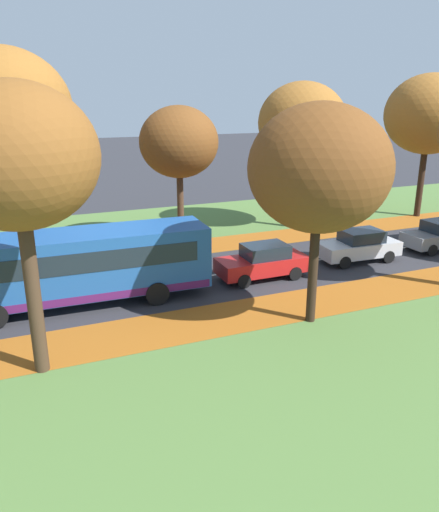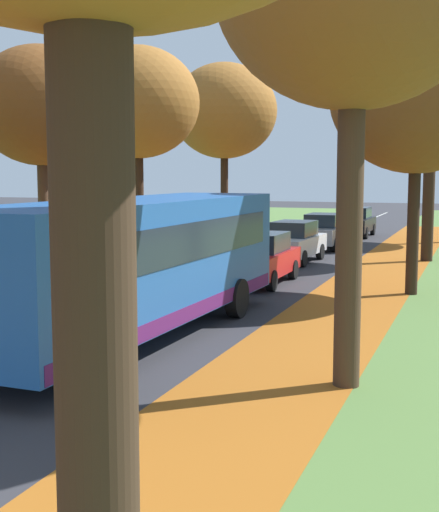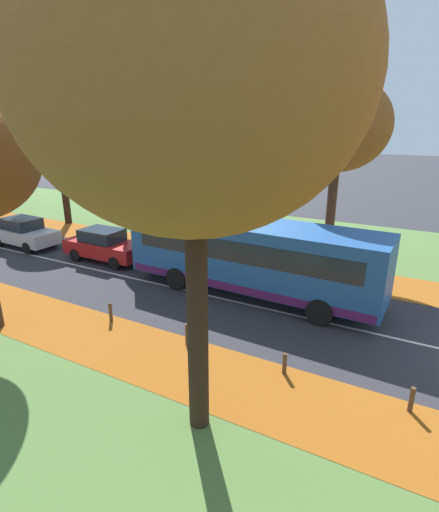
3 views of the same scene
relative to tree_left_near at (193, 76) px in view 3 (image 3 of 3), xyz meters
The scene contains 15 objects.
leaf_litter_left 10.27m from the tree_left_near, 75.67° to the left, with size 2.80×60.00×0.00m, color #9E5619.
grass_verge_right 21.49m from the tree_left_near, 39.51° to the left, with size 12.00×90.00×0.01m, color #517538.
leaf_litter_right 14.90m from the tree_left_near, 31.91° to the left, with size 2.80×60.00×0.00m, color #9E5619.
road_centre_line 16.14m from the tree_left_near, 63.67° to the left, with size 0.12×80.00×0.01m, color silver.
tree_left_near is the anchor object (origin of this frame).
tree_right_near 12.23m from the tree_left_near, ahead, with size 4.52×4.52×8.60m.
tree_right_mid 15.84m from the tree_left_near, 38.25° to the left, with size 4.98×4.98×7.99m.
tree_right_far 21.76m from the tree_left_near, 55.88° to the left, with size 4.17×4.17×8.62m.
bollard_second 8.81m from the tree_left_near, 57.40° to the right, with size 0.12×0.12×0.69m, color #4C3823.
bollard_third 7.77m from the tree_left_near, 21.60° to the right, with size 0.12×0.12×0.64m, color #4C3823.
bollard_fourth 7.94m from the tree_left_near, 37.53° to the left, with size 0.12×0.12×0.73m, color #4C3823.
bollard_fifth 9.37m from the tree_left_near, 62.35° to the left, with size 0.12×0.12×0.70m, color #4C3823.
bus 9.58m from the tree_left_near, 15.04° to the left, with size 2.89×10.47×2.98m.
car_red_lead 14.35m from the tree_left_near, 53.27° to the left, with size 1.79×4.20×1.62m.
car_silver_following 18.67m from the tree_left_near, 65.50° to the left, with size 1.92×4.27×1.62m.
Camera 3 is at (-12.84, 3.12, 6.76)m, focal length 28.00 mm.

